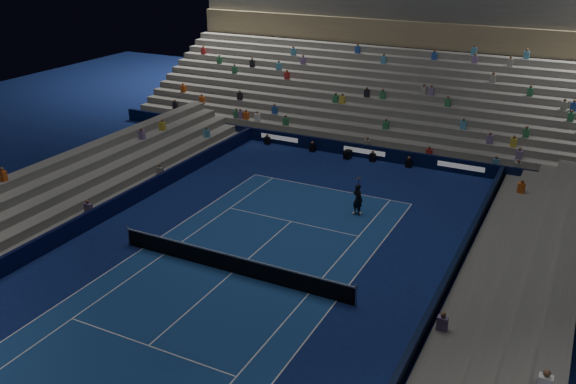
{
  "coord_description": "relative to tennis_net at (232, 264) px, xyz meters",
  "views": [
    {
      "loc": [
        14.04,
        -21.76,
        15.23
      ],
      "look_at": [
        0.0,
        6.0,
        2.0
      ],
      "focal_mm": 38.03,
      "sensor_mm": 36.0,
      "label": 1
    }
  ],
  "objects": [
    {
      "name": "sponsor_barrier_west",
      "position": [
        -9.7,
        0.0,
        -0.0
      ],
      "size": [
        0.25,
        37.0,
        1.0
      ],
      "primitive_type": "cube",
      "color": "#080B32",
      "rests_on": "ground"
    },
    {
      "name": "tennis_net",
      "position": [
        0.0,
        0.0,
        0.0
      ],
      "size": [
        12.9,
        0.1,
        1.1
      ],
      "color": "#B2B2B7",
      "rests_on": "ground"
    },
    {
      "name": "court_surface",
      "position": [
        0.0,
        0.0,
        -0.5
      ],
      "size": [
        10.97,
        23.77,
        0.01
      ],
      "primitive_type": "cube",
      "color": "navy",
      "rests_on": "ground"
    },
    {
      "name": "sponsor_barrier_east",
      "position": [
        9.7,
        0.0,
        -0.0
      ],
      "size": [
        0.25,
        37.0,
        1.0
      ],
      "primitive_type": "cube",
      "color": "black",
      "rests_on": "ground"
    },
    {
      "name": "sponsor_barrier_far",
      "position": [
        0.0,
        18.5,
        -0.0
      ],
      "size": [
        44.0,
        0.25,
        1.0
      ],
      "primitive_type": "cube",
      "color": "black",
      "rests_on": "ground"
    },
    {
      "name": "grandstand_east",
      "position": [
        13.17,
        0.0,
        0.41
      ],
      "size": [
        5.0,
        37.0,
        2.5
      ],
      "color": "#5F5F5B",
      "rests_on": "ground"
    },
    {
      "name": "ground",
      "position": [
        0.0,
        0.0,
        -0.5
      ],
      "size": [
        90.0,
        90.0,
        0.0
      ],
      "primitive_type": "plane",
      "color": "#0D1B53",
      "rests_on": "ground"
    },
    {
      "name": "broadcast_camera",
      "position": [
        -1.06,
        17.77,
        -0.18
      ],
      "size": [
        0.53,
        0.95,
        0.63
      ],
      "color": "black",
      "rests_on": "ground"
    },
    {
      "name": "grandstand_main",
      "position": [
        0.0,
        27.9,
        2.87
      ],
      "size": [
        44.0,
        15.2,
        11.2
      ],
      "color": "slate",
      "rests_on": "ground"
    },
    {
      "name": "tennis_player",
      "position": [
        3.01,
        9.05,
        0.44
      ],
      "size": [
        0.81,
        0.68,
        1.9
      ],
      "primitive_type": "imported",
      "rotation": [
        0.0,
        0.0,
        2.76
      ],
      "color": "black",
      "rests_on": "ground"
    },
    {
      "name": "grandstand_west",
      "position": [
        -13.17,
        0.0,
        0.41
      ],
      "size": [
        5.0,
        37.0,
        2.5
      ],
      "color": "slate",
      "rests_on": "ground"
    }
  ]
}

